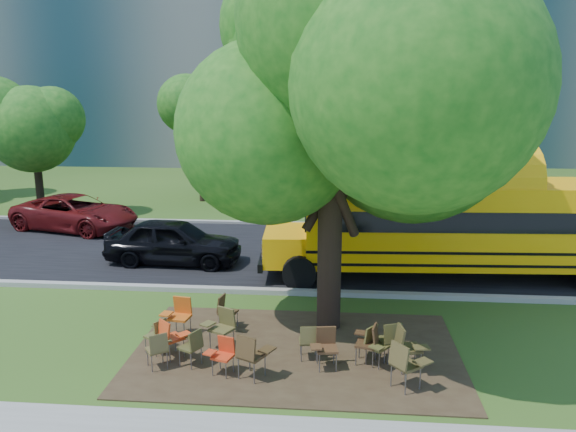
# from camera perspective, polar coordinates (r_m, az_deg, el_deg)

# --- Properties ---
(ground) EXTENTS (160.00, 160.00, 0.00)m
(ground) POSITION_cam_1_polar(r_m,az_deg,el_deg) (13.07, -3.50, -12.50)
(ground) COLOR #2B4A17
(ground) RESTS_ON ground
(dirt_patch) EXTENTS (7.00, 4.50, 0.03)m
(dirt_patch) POSITION_cam_1_polar(r_m,az_deg,el_deg) (12.52, 0.82, -13.60)
(dirt_patch) COLOR #382819
(dirt_patch) RESTS_ON ground
(asphalt_road) EXTENTS (80.00, 8.00, 0.04)m
(asphalt_road) POSITION_cam_1_polar(r_m,az_deg,el_deg) (19.58, -0.49, -3.73)
(asphalt_road) COLOR black
(asphalt_road) RESTS_ON ground
(kerb_near) EXTENTS (80.00, 0.25, 0.14)m
(kerb_near) POSITION_cam_1_polar(r_m,az_deg,el_deg) (15.79, -1.89, -7.65)
(kerb_near) COLOR gray
(kerb_near) RESTS_ON ground
(kerb_far) EXTENTS (80.00, 0.25, 0.14)m
(kerb_far) POSITION_cam_1_polar(r_m,az_deg,el_deg) (23.51, 0.46, -0.79)
(kerb_far) COLOR gray
(kerb_far) RESTS_ON ground
(building_main) EXTENTS (38.00, 16.00, 22.00)m
(building_main) POSITION_cam_1_polar(r_m,az_deg,el_deg) (48.99, -6.96, 19.00)
(building_main) COLOR slate
(building_main) RESTS_ON ground
(bg_tree_0) EXTENTS (5.20, 5.20, 7.18)m
(bg_tree_0) POSITION_cam_1_polar(r_m,az_deg,el_deg) (28.31, -24.56, 9.58)
(bg_tree_0) COLOR black
(bg_tree_0) RESTS_ON ground
(bg_tree_2) EXTENTS (4.80, 4.80, 6.62)m
(bg_tree_2) POSITION_cam_1_polar(r_m,az_deg,el_deg) (28.55, -8.93, 9.85)
(bg_tree_2) COLOR black
(bg_tree_2) RESTS_ON ground
(bg_tree_3) EXTENTS (5.60, 5.60, 7.84)m
(bg_tree_3) POSITION_cam_1_polar(r_m,az_deg,el_deg) (26.43, 18.91, 10.89)
(bg_tree_3) COLOR black
(bg_tree_3) RESTS_ON ground
(main_tree) EXTENTS (7.20, 7.20, 8.93)m
(main_tree) POSITION_cam_1_polar(r_m,az_deg,el_deg) (12.57, 4.50, 11.57)
(main_tree) COLOR black
(main_tree) RESTS_ON ground
(school_bus) EXTENTS (12.04, 3.29, 2.91)m
(school_bus) POSITION_cam_1_polar(r_m,az_deg,el_deg) (17.58, 19.17, -0.74)
(school_bus) COLOR #FFAE08
(school_bus) RESTS_ON ground
(chair_0) EXTENTS (0.54, 0.67, 0.81)m
(chair_0) POSITION_cam_1_polar(r_m,az_deg,el_deg) (11.92, -13.02, -12.79)
(chair_0) COLOR brown
(chair_0) RESTS_ON ground
(chair_1) EXTENTS (0.75, 0.60, 0.88)m
(chair_1) POSITION_cam_1_polar(r_m,az_deg,el_deg) (12.26, -11.86, -11.76)
(chair_1) COLOR red
(chair_1) RESTS_ON ground
(chair_2) EXTENTS (0.53, 0.67, 0.80)m
(chair_2) POSITION_cam_1_polar(r_m,az_deg,el_deg) (11.90, -9.67, -12.67)
(chair_2) COLOR #47431E
(chair_2) RESTS_ON ground
(chair_3) EXTENTS (0.61, 0.47, 0.78)m
(chair_3) POSITION_cam_1_polar(r_m,az_deg,el_deg) (11.53, -6.65, -13.55)
(chair_3) COLOR red
(chair_3) RESTS_ON ground
(chair_4) EXTENTS (0.79, 0.62, 0.96)m
(chair_4) POSITION_cam_1_polar(r_m,az_deg,el_deg) (11.20, -3.77, -13.66)
(chair_4) COLOR #412E17
(chair_4) RESTS_ON ground
(chair_5) EXTENTS (0.58, 0.58, 0.87)m
(chair_5) POSITION_cam_1_polar(r_m,az_deg,el_deg) (11.67, 3.83, -12.83)
(chair_5) COLOR #4F331C
(chair_5) RESTS_ON ground
(chair_6) EXTENTS (0.52, 0.66, 0.88)m
(chair_6) POSITION_cam_1_polar(r_m,az_deg,el_deg) (11.92, 8.24, -12.34)
(chair_6) COLOR #402916
(chair_6) RESTS_ON ground
(chair_7) EXTENTS (0.66, 0.65, 0.97)m
(chair_7) POSITION_cam_1_polar(r_m,az_deg,el_deg) (11.73, 11.99, -12.62)
(chair_7) COLOR #494120
(chair_7) RESTS_ON ground
(chair_8) EXTENTS (0.52, 0.66, 0.80)m
(chair_8) POSITION_cam_1_polar(r_m,az_deg,el_deg) (12.57, -13.08, -11.43)
(chair_8) COLOR brown
(chair_8) RESTS_ON ground
(chair_9) EXTENTS (0.77, 0.60, 0.93)m
(chair_9) POSITION_cam_1_polar(r_m,az_deg,el_deg) (12.52, -6.71, -10.87)
(chair_9) COLOR brown
(chair_9) RESTS_ON ground
(chair_10) EXTENTS (0.49, 0.62, 0.83)m
(chair_10) POSITION_cam_1_polar(r_m,az_deg,el_deg) (13.47, -6.34, -9.38)
(chair_10) COLOR #443018
(chair_10) RESTS_ON ground
(chair_11) EXTENTS (0.54, 0.53, 0.81)m
(chair_11) POSITION_cam_1_polar(r_m,az_deg,el_deg) (11.97, 2.23, -12.33)
(chair_11) COLOR #4D4521
(chair_11) RESTS_ON ground
(chair_12) EXTENTS (0.56, 0.71, 0.83)m
(chair_12) POSITION_cam_1_polar(r_m,az_deg,el_deg) (11.89, 8.82, -12.58)
(chair_12) COLOR #4E4A21
(chair_12) RESTS_ON ground
(chair_13) EXTENTS (0.60, 0.67, 0.88)m
(chair_13) POSITION_cam_1_polar(r_m,az_deg,el_deg) (12.11, 10.46, -11.99)
(chair_13) COLOR #46421E
(chair_13) RESTS_ON ground
(chair_14) EXTENTS (0.83, 0.66, 0.97)m
(chair_14) POSITION_cam_1_polar(r_m,az_deg,el_deg) (11.05, 11.83, -14.27)
(chair_14) COLOR #4B4020
(chair_14) RESTS_ON ground
(chair_15) EXTENTS (0.66, 0.54, 0.92)m
(chair_15) POSITION_cam_1_polar(r_m,az_deg,el_deg) (13.28, -10.98, -9.62)
(chair_15) COLOR #C95815
(chair_15) RESTS_ON ground
(black_car) EXTENTS (4.45, 1.96, 1.49)m
(black_car) POSITION_cam_1_polar(r_m,az_deg,el_deg) (18.62, -11.52, -2.54)
(black_car) COLOR black
(black_car) RESTS_ON ground
(bg_car_red) EXTENTS (5.58, 3.64, 1.43)m
(bg_car_red) POSITION_cam_1_polar(r_m,az_deg,el_deg) (24.18, -20.79, 0.31)
(bg_car_red) COLOR #540E0F
(bg_car_red) RESTS_ON ground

